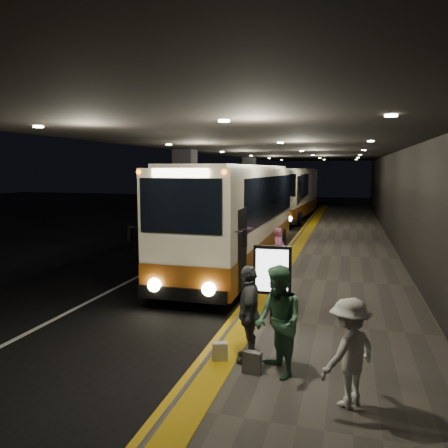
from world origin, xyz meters
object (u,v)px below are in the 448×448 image
Objects in this scene: passenger_waiting_green at (278,321)px; passenger_boarding at (279,251)px; passenger_waiting_grey at (249,313)px; info_sign at (272,272)px; coach_second at (290,196)px; bag_plain at (220,352)px; stanchion_post at (275,271)px; coach_main at (238,220)px; passenger_waiting_white at (349,352)px; bag_polka at (252,363)px.

passenger_boarding is at bearing 155.14° from passenger_waiting_green.
info_sign reaches higher than passenger_waiting_grey.
coach_second reaches higher than bag_plain.
info_sign is at bearing -81.94° from stanchion_post.
info_sign is at bearing 168.42° from passenger_waiting_grey.
coach_main is 6.27× the size of passenger_waiting_green.
stanchion_post is (0.18, 4.96, 0.37)m from bag_plain.
passenger_waiting_white is 0.91× the size of info_sign.
bag_polka is (-0.42, -0.09, -0.74)m from passenger_waiting_green.
stanchion_post is at bearing -154.30° from passenger_boarding.
info_sign is (-1.66, 3.06, 0.39)m from passenger_waiting_white.
coach_second is at bearing 176.36° from passenger_waiting_grey.
coach_second is 7.44× the size of passenger_boarding.
bag_plain is (0.00, -6.94, -0.60)m from passenger_boarding.
coach_main reaches higher than stanchion_post.
stanchion_post is (-2.05, 5.87, -0.27)m from passenger_waiting_white.
bag_polka is at bearing -154.36° from passenger_boarding.
passenger_boarding is (1.75, -1.37, -0.83)m from coach_main.
passenger_waiting_grey reaches higher than passenger_waiting_white.
info_sign reaches higher than bag_plain.
coach_main reaches higher than passenger_waiting_white.
coach_second reaches higher than stanchion_post.
bag_polka is at bearing -92.12° from info_sign.
stanchion_post reaches higher than bag_polka.
bag_polka reaches higher than bag_plain.
bag_polka is (-1.57, 0.57, -0.61)m from passenger_waiting_white.
coach_second is 29.32× the size of bag_polka.
passenger_waiting_green is at bearing -82.09° from info_sign.
coach_second is 6.43× the size of info_sign.
coach_main is at bearing -173.79° from passenger_waiting_grey.
coach_second is at bearing 95.86° from bag_polka.
passenger_waiting_grey is at bearing -81.28° from coach_second.
bag_plain is at bearing -82.50° from coach_second.
coach_second reaches higher than info_sign.
passenger_waiting_green is 0.86m from bag_polka.
passenger_waiting_grey is at bearing -86.24° from stanchion_post.
coach_main is 6.59× the size of info_sign.
bag_polka is (0.67, -7.28, -0.57)m from passenger_boarding.
passenger_waiting_grey is 2.02m from info_sign.
coach_main is 9.10m from bag_polka.
info_sign is at bearing 158.52° from passenger_waiting_green.
passenger_waiting_grey is at bearing -155.40° from passenger_boarding.
coach_main is 10.08m from passenger_waiting_white.
passenger_waiting_grey is 4.82m from stanchion_post.
coach_main is at bearing 106.60° from info_sign.
coach_second reaches higher than passenger_waiting_grey.
bag_plain is (-0.50, -0.16, -0.72)m from passenger_waiting_grey.
info_sign is at bearing 74.81° from bag_plain.
passenger_waiting_white is 4.14× the size of bag_polka.
bag_plain is at bearing 152.99° from bag_polka.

